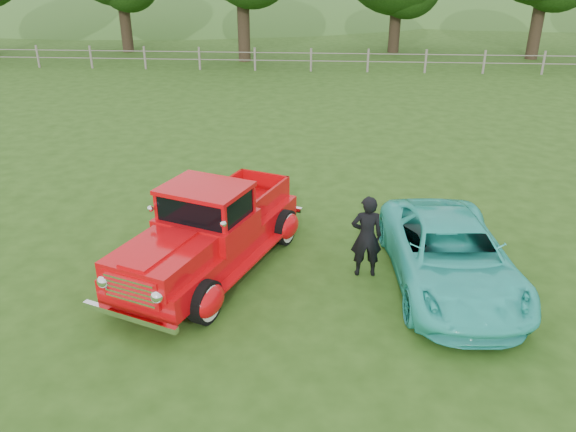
{
  "coord_description": "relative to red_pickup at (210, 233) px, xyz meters",
  "views": [
    {
      "loc": [
        1.06,
        -8.45,
        5.58
      ],
      "look_at": [
        0.34,
        1.2,
        1.09
      ],
      "focal_mm": 35.0,
      "sensor_mm": 36.0,
      "label": 1
    }
  ],
  "objects": [
    {
      "name": "red_pickup",
      "position": [
        0.0,
        0.0,
        0.0
      ],
      "size": [
        3.43,
        5.28,
        1.78
      ],
      "rotation": [
        0.0,
        0.0,
        -0.35
      ],
      "color": "black",
      "rests_on": "ground"
    },
    {
      "name": "teal_sedan",
      "position": [
        4.49,
        -0.24,
        -0.18
      ],
      "size": [
        2.36,
        4.57,
        1.23
      ],
      "primitive_type": "imported",
      "rotation": [
        0.0,
        0.0,
        0.07
      ],
      "color": "#32C9BA",
      "rests_on": "ground"
    },
    {
      "name": "ground",
      "position": [
        1.15,
        -0.97,
        -0.8
      ],
      "size": [
        140.0,
        140.0,
        0.0
      ],
      "primitive_type": "plane",
      "color": "#264612",
      "rests_on": "ground"
    },
    {
      "name": "distant_hills",
      "position": [
        -2.94,
        58.5,
        -5.34
      ],
      "size": [
        116.0,
        60.0,
        18.0
      ],
      "color": "#2A5820",
      "rests_on": "ground"
    },
    {
      "name": "man",
      "position": [
        2.97,
        0.04,
        0.02
      ],
      "size": [
        0.62,
        0.43,
        1.63
      ],
      "primitive_type": "imported",
      "rotation": [
        0.0,
        0.0,
        3.22
      ],
      "color": "black",
      "rests_on": "ground"
    },
    {
      "name": "fence_line",
      "position": [
        1.15,
        21.03,
        -0.19
      ],
      "size": [
        48.0,
        0.12,
        1.2
      ],
      "color": "gray",
      "rests_on": "ground"
    }
  ]
}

